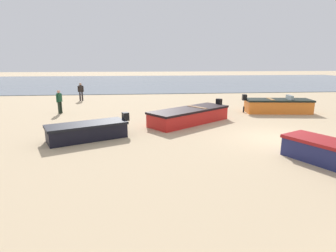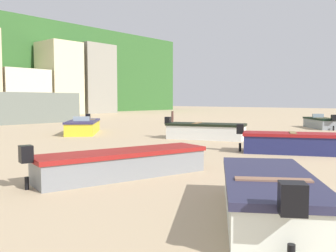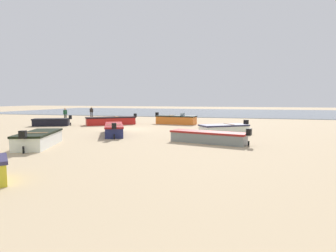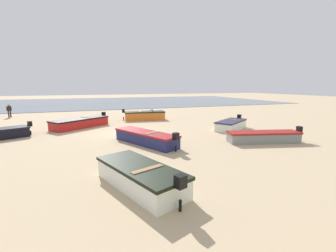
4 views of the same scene
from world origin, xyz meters
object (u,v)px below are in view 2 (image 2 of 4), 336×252
object	(u,v)px
boat_grey_8	(321,123)
boat_navy_5	(309,143)
boat_yellow_4	(83,127)
boat_white_7	(269,196)
boat_grey_0	(123,163)
mooring_post_near_water	(172,117)
boat_white_2	(206,131)

from	to	relation	value
boat_grey_8	boat_navy_5	bearing A→B (deg)	-114.06
boat_yellow_4	boat_white_7	distance (m)	18.14
boat_grey_0	mooring_post_near_water	xyz separation A→B (m)	(18.45, 14.02, 0.17)
boat_grey_8	mooring_post_near_water	xyz separation A→B (m)	(-2.73, 12.27, 0.14)
boat_yellow_4	mooring_post_near_water	bearing A→B (deg)	-125.66
boat_grey_0	boat_white_2	distance (m)	10.23
boat_white_2	boat_yellow_4	distance (m)	8.18
boat_grey_0	mooring_post_near_water	size ratio (longest dim) A/B	4.72
boat_yellow_4	boat_grey_8	world-z (taller)	boat_yellow_4
boat_white_7	boat_white_2	bearing A→B (deg)	96.67
boat_grey_0	boat_white_2	size ratio (longest dim) A/B	1.15
boat_yellow_4	mooring_post_near_water	world-z (taller)	boat_yellow_4
boat_grey_0	boat_white_7	xyz separation A→B (m)	(-0.65, -4.61, 0.03)
boat_navy_5	boat_grey_8	world-z (taller)	boat_navy_5
boat_grey_0	boat_white_7	size ratio (longest dim) A/B	1.30
boat_yellow_4	boat_navy_5	xyz separation A→B (m)	(0.53, -14.04, -0.01)
boat_yellow_4	boat_white_7	world-z (taller)	boat_yellow_4
boat_white_2	boat_grey_8	bearing A→B (deg)	148.60
boat_navy_5	boat_yellow_4	bearing A→B (deg)	-114.44
boat_grey_0	boat_white_2	world-z (taller)	boat_white_2
boat_grey_0	boat_grey_8	bearing A→B (deg)	109.07
boat_grey_0	boat_white_7	world-z (taller)	boat_white_7
boat_grey_0	boat_grey_8	distance (m)	21.26
boat_yellow_4	boat_grey_8	bearing A→B (deg)	-172.38
boat_grey_8	mooring_post_near_water	distance (m)	12.58
boat_navy_5	boat_white_7	world-z (taller)	boat_navy_5
boat_navy_5	mooring_post_near_water	bearing A→B (deg)	-150.15
boat_navy_5	boat_white_7	distance (m)	8.64
mooring_post_near_water	boat_grey_8	bearing A→B (deg)	-77.46
boat_white_7	mooring_post_near_water	distance (m)	26.69
boat_grey_0	boat_grey_8	size ratio (longest dim) A/B	1.34
boat_white_2	boat_yellow_4	world-z (taller)	boat_white_2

